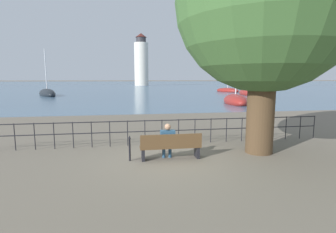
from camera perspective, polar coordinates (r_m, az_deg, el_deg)
ground_plane at (r=9.13m, az=0.53°, el=-9.17°), size 1000.00×1000.00×0.00m
harbor_water at (r=170.23m, az=-9.10°, el=7.15°), size 600.00×300.00×0.01m
shade_tree at (r=10.42m, az=20.56°, el=22.26°), size 6.33×6.33×8.55m
park_bench at (r=8.94m, az=0.61°, el=-6.58°), size 2.08×0.45×0.90m
seated_person_left at (r=8.94m, az=-0.10°, el=-5.03°), size 0.49×0.35×1.23m
promenade_railing at (r=10.91m, az=-1.34°, el=-2.54°), size 14.23×0.04×1.05m
closed_umbrella at (r=8.86m, az=-8.35°, el=-6.52°), size 0.09×0.09×0.87m
sailboat_0 at (r=57.59m, az=12.81°, el=5.54°), size 4.61×6.51×8.93m
sailboat_1 at (r=30.01m, az=14.45°, el=3.39°), size 3.44×6.65×11.40m
sailboat_3 at (r=47.14m, az=-24.81°, el=4.54°), size 5.24×8.24×7.98m
sailboat_4 at (r=46.97m, az=17.01°, el=4.91°), size 3.13×7.63×10.77m
harbor_lighthouse at (r=112.53m, az=-5.83°, el=11.84°), size 5.83×5.83×21.50m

